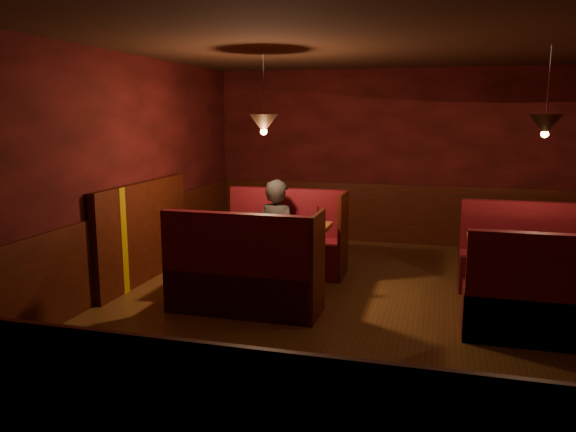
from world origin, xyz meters
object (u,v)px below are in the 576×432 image
(main_bench_near, at_px, (243,281))
(second_bench_far, at_px, (525,264))
(diner_a, at_px, (277,215))
(main_bench_far, at_px, (286,246))
(second_table, at_px, (534,262))
(diner_b, at_px, (247,247))
(main_table, at_px, (266,240))
(second_bench_near, at_px, (549,308))

(main_bench_near, xyz_separation_m, second_bench_far, (3.08, 1.66, -0.01))
(second_bench_far, distance_m, diner_a, 3.18)
(main_bench_far, relative_size, second_table, 1.21)
(diner_b, bearing_deg, main_bench_far, 102.76)
(main_table, relative_size, main_bench_far, 0.91)
(main_table, xyz_separation_m, second_bench_near, (3.10, -0.87, -0.28))
(diner_b, bearing_deg, main_bench_near, -68.82)
(main_bench_far, distance_m, second_bench_near, 3.54)
(second_table, height_order, second_bench_near, second_bench_near)
(main_bench_far, xyz_separation_m, diner_a, (-0.06, -0.23, 0.47))
(main_bench_near, height_order, second_bench_far, main_bench_near)
(diner_b, bearing_deg, second_bench_far, 39.01)
(main_table, height_order, main_bench_near, main_bench_near)
(second_table, distance_m, second_bench_near, 0.86)
(second_table, xyz_separation_m, second_bench_far, (0.03, 0.83, -0.23))
(main_bench_near, bearing_deg, main_table, 91.17)
(second_bench_near, bearing_deg, diner_b, 176.34)
(main_table, distance_m, diner_b, 0.68)
(main_bench_near, relative_size, diner_b, 1.19)
(main_table, height_order, diner_a, diner_a)
(second_bench_near, bearing_deg, main_bench_far, 150.54)
(main_bench_far, bearing_deg, second_bench_near, -29.46)
(second_bench_far, bearing_deg, second_table, -92.20)
(main_bench_far, height_order, diner_b, diner_b)
(diner_a, bearing_deg, main_bench_far, -85.93)
(main_table, distance_m, main_bench_far, 0.91)
(main_table, height_order, second_bench_far, second_bench_far)
(main_bench_near, bearing_deg, second_table, 15.24)
(diner_b, bearing_deg, second_bench_near, 10.06)
(diner_a, bearing_deg, diner_b, 109.87)
(second_table, distance_m, diner_b, 3.14)
(main_table, distance_m, main_bench_near, 0.91)
(main_bench_near, bearing_deg, main_bench_far, 90.00)
(main_bench_far, relative_size, second_bench_far, 1.09)
(main_bench_near, xyz_separation_m, second_bench_near, (3.08, -0.00, -0.01))
(second_bench_near, distance_m, diner_b, 3.13)
(main_bench_far, xyz_separation_m, second_table, (3.05, -0.91, 0.22))
(main_bench_near, bearing_deg, second_bench_far, 28.37)
(second_table, xyz_separation_m, diner_a, (-3.11, 0.68, 0.25))
(main_table, relative_size, main_bench_near, 0.91)
(diner_a, height_order, diner_b, diner_a)
(main_table, bearing_deg, second_bench_far, 14.37)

